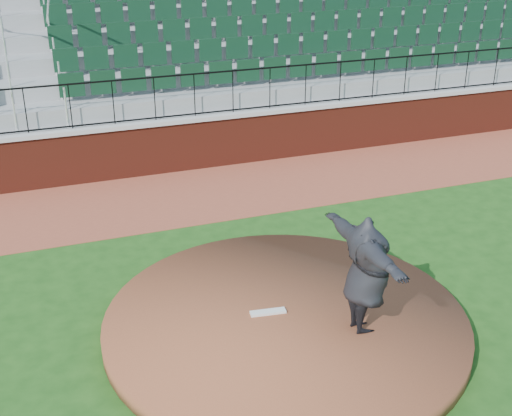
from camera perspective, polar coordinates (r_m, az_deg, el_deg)
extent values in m
plane|color=#1C4814|center=(10.71, 2.80, -9.49)|extent=(90.00, 90.00, 0.00)
cube|color=brown|center=(15.23, -5.05, 1.23)|extent=(34.00, 3.20, 0.01)
cube|color=maroon|center=(16.47, -6.61, 5.18)|extent=(34.00, 0.35, 1.20)
cube|color=#B7B7B7|center=(16.27, -6.72, 7.34)|extent=(34.00, 0.45, 0.10)
cube|color=maroon|center=(21.24, -10.65, 15.24)|extent=(34.00, 0.50, 5.50)
cylinder|color=brown|center=(10.46, 2.49, -9.57)|extent=(5.48, 5.48, 0.25)
cube|color=white|center=(10.43, 1.01, -8.71)|extent=(0.56, 0.21, 0.04)
imported|color=black|center=(9.73, 9.22, -5.54)|extent=(0.62, 2.23, 1.81)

